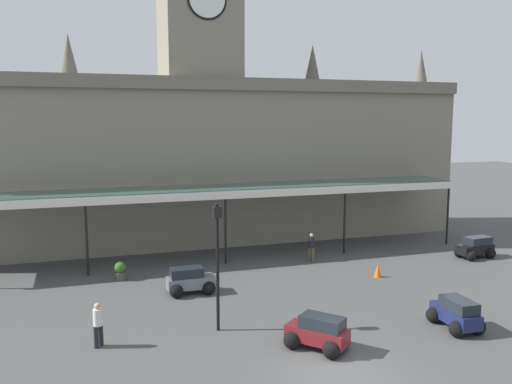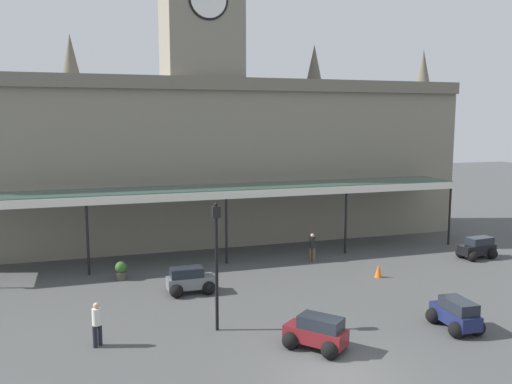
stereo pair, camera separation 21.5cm
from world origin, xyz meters
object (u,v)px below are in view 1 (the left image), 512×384
object	(u,v)px
car_navy_estate	(456,315)
car_grey_estate	(190,282)
car_maroon_estate	(318,334)
pedestrian_beside_cars	(98,323)
car_black_estate	(476,249)
traffic_cone	(378,271)
victorian_lamppost	(217,252)
planter_forecourt_centre	(120,271)
pedestrian_crossing_forecourt	(311,246)

from	to	relation	value
car_navy_estate	car_grey_estate	world-z (taller)	same
car_grey_estate	car_maroon_estate	bearing A→B (deg)	-67.66
car_maroon_estate	pedestrian_beside_cars	bearing A→B (deg)	160.26
car_navy_estate	car_black_estate	distance (m)	12.19
car_maroon_estate	traffic_cone	bearing A→B (deg)	46.66
car_black_estate	victorian_lamppost	distance (m)	18.60
car_grey_estate	car_black_estate	distance (m)	17.62
pedestrian_beside_cars	planter_forecourt_centre	xyz separation A→B (m)	(1.38, 8.22, -0.42)
victorian_lamppost	planter_forecourt_centre	xyz separation A→B (m)	(-3.15, 8.07, -2.66)
car_maroon_estate	car_navy_estate	xyz separation A→B (m)	(6.00, 0.03, 0.00)
traffic_cone	planter_forecourt_centre	size ratio (longest dim) A/B	0.73
pedestrian_crossing_forecourt	traffic_cone	distance (m)	4.51
victorian_lamppost	car_grey_estate	bearing A→B (deg)	91.90
car_maroon_estate	traffic_cone	world-z (taller)	car_maroon_estate
car_black_estate	pedestrian_crossing_forecourt	bearing A→B (deg)	166.40
car_maroon_estate	pedestrian_beside_cars	world-z (taller)	pedestrian_beside_cars
pedestrian_crossing_forecourt	car_maroon_estate	bearing A→B (deg)	-113.01
car_maroon_estate	car_grey_estate	xyz separation A→B (m)	(-3.15, 7.66, 0.00)
car_maroon_estate	car_grey_estate	world-z (taller)	same
pedestrian_beside_cars	victorian_lamppost	distance (m)	5.06
car_navy_estate	traffic_cone	distance (m)	7.20
victorian_lamppost	traffic_cone	xyz separation A→B (m)	(9.77, 4.33, -2.80)
car_black_estate	victorian_lamppost	xyz separation A→B (m)	(-17.43, -5.97, 2.59)
pedestrian_crossing_forecourt	victorian_lamppost	bearing A→B (deg)	-132.91
car_navy_estate	planter_forecourt_centre	world-z (taller)	car_navy_estate
victorian_lamppost	car_maroon_estate	bearing A→B (deg)	-43.71
pedestrian_crossing_forecourt	planter_forecourt_centre	bearing A→B (deg)	-178.69
pedestrian_beside_cars	traffic_cone	xyz separation A→B (m)	(14.30, 4.49, -0.56)
car_black_estate	traffic_cone	bearing A→B (deg)	-167.89
car_black_estate	pedestrian_crossing_forecourt	size ratio (longest dim) A/B	1.39
car_maroon_estate	pedestrian_crossing_forecourt	bearing A→B (deg)	66.99
pedestrian_crossing_forecourt	victorian_lamppost	size ratio (longest dim) A/B	0.33
car_grey_estate	planter_forecourt_centre	world-z (taller)	car_grey_estate
victorian_lamppost	traffic_cone	distance (m)	11.05
car_grey_estate	car_black_estate	xyz separation A→B (m)	(17.59, 1.17, 0.00)
pedestrian_crossing_forecourt	car_grey_estate	bearing A→B (deg)	-155.98
car_maroon_estate	victorian_lamppost	distance (m)	4.88
car_maroon_estate	car_navy_estate	distance (m)	6.00
car_maroon_estate	pedestrian_crossing_forecourt	size ratio (longest dim) A/B	1.44
car_black_estate	pedestrian_crossing_forecourt	world-z (taller)	pedestrian_crossing_forecourt
car_maroon_estate	car_navy_estate	size ratio (longest dim) A/B	1.05
car_black_estate	planter_forecourt_centre	xyz separation A→B (m)	(-20.58, 2.10, -0.07)
pedestrian_beside_cars	car_black_estate	bearing A→B (deg)	15.59
car_grey_estate	traffic_cone	bearing A→B (deg)	-2.71
traffic_cone	pedestrian_crossing_forecourt	bearing A→B (deg)	117.05
car_navy_estate	pedestrian_beside_cars	xyz separation A→B (m)	(-13.53, 2.67, 0.34)
car_navy_estate	pedestrian_beside_cars	world-z (taller)	pedestrian_beside_cars
car_navy_estate	pedestrian_crossing_forecourt	world-z (taller)	pedestrian_crossing_forecourt
car_navy_estate	car_grey_estate	xyz separation A→B (m)	(-9.15, 7.63, 0.00)
car_grey_estate	pedestrian_beside_cars	size ratio (longest dim) A/B	1.35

